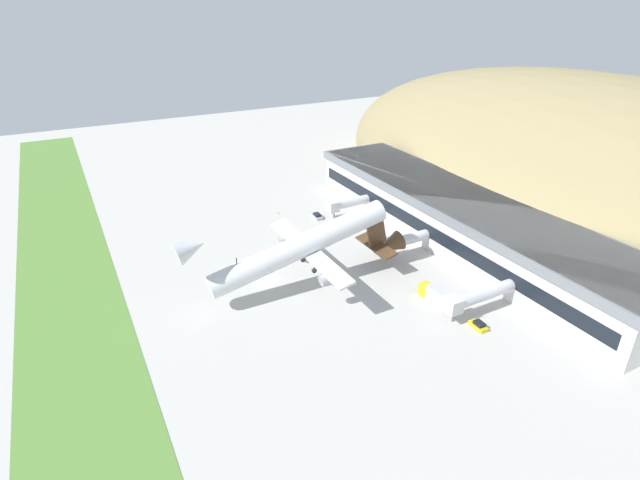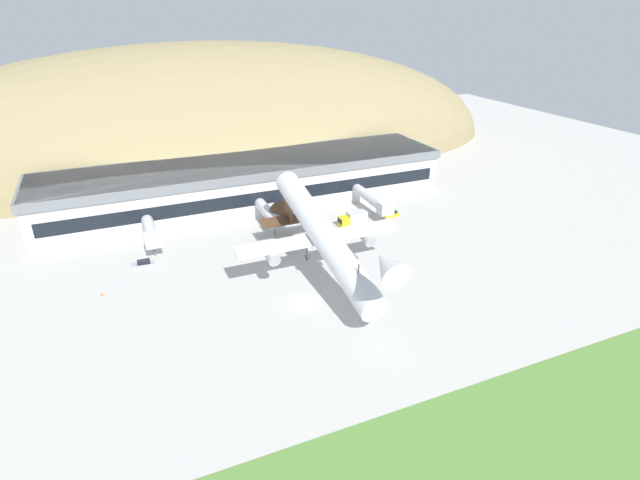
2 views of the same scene
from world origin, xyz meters
The scene contains 12 objects.
ground_plane centered at (0.00, 0.00, 0.00)m, with size 342.61×342.61×0.00m, color #B7B5AF.
grass_strip_foreground centered at (0.00, -39.03, 0.04)m, with size 308.35×20.10×0.08m, color #568438.
hill_backdrop centered at (3.68, 100.39, 0.00)m, with size 221.29×81.84×75.41m, color #8E7F56.
terminal_building centered at (4.60, 51.66, 6.55)m, with size 104.71×22.93×11.58m.
jetway_0 centered at (-22.25, 33.53, 3.99)m, with size 3.38×12.93×5.43m.
jetway_1 centered at (4.43, 33.48, 3.99)m, with size 3.38×13.03×5.43m.
jetway_2 centered at (31.23, 31.52, 3.99)m, with size 3.38×16.75×5.43m.
cargo_airplane centered at (6.23, 6.46, 9.57)m, with size 32.62×51.77×15.91m.
service_car_0 centered at (35.20, 28.91, 0.59)m, with size 3.82×1.89×1.42m.
service_car_1 centered at (-25.06, 25.85, 0.58)m, with size 4.56×2.07×1.40m.
fuel_truck centered at (23.72, 27.65, 1.55)m, with size 7.24×2.83×3.29m.
traffic_cone_0 centered at (-33.22, 17.47, 0.28)m, with size 0.52×0.52×0.58m.
Camera 2 is at (-27.44, -70.48, 48.82)m, focal length 28.00 mm.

